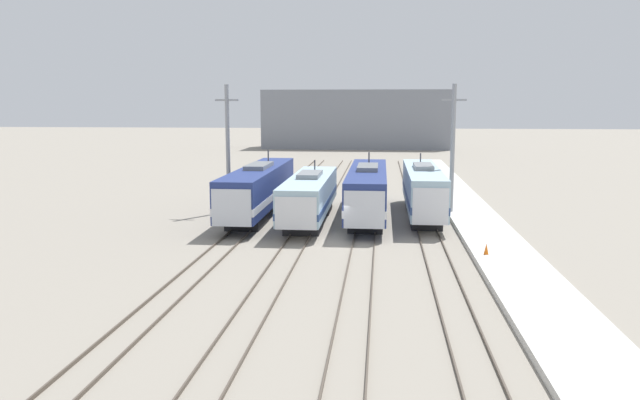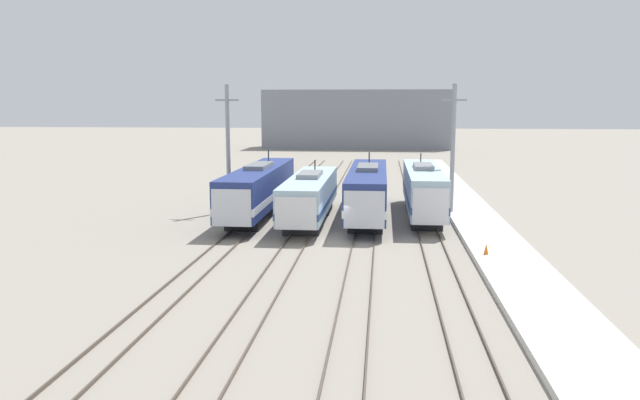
{
  "view_description": "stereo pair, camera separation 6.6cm",
  "coord_description": "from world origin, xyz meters",
  "px_view_note": "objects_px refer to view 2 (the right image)",
  "views": [
    {
      "loc": [
        3.38,
        -41.92,
        9.26
      ],
      "look_at": [
        -0.87,
        0.89,
        2.62
      ],
      "focal_mm": 35.0,
      "sensor_mm": 36.0,
      "label": 1
    },
    {
      "loc": [
        3.44,
        -41.91,
        9.26
      ],
      "look_at": [
        -0.87,
        0.89,
        2.62
      ],
      "focal_mm": 35.0,
      "sensor_mm": 36.0,
      "label": 2
    }
  ],
  "objects_px": {
    "locomotive_far_right": "(423,191)",
    "traffic_cone": "(486,249)",
    "locomotive_far_left": "(258,190)",
    "locomotive_center_left": "(309,197)",
    "locomotive_center_right": "(368,191)",
    "catenary_tower_left": "(228,147)",
    "catenary_tower_right": "(453,149)"
  },
  "relations": [
    {
      "from": "locomotive_center_left",
      "to": "traffic_cone",
      "type": "relative_size",
      "value": 25.35
    },
    {
      "from": "catenary_tower_right",
      "to": "catenary_tower_left",
      "type": "bearing_deg",
      "value": 180.0
    },
    {
      "from": "locomotive_center_right",
      "to": "locomotive_far_right",
      "type": "distance_m",
      "value": 4.61
    },
    {
      "from": "locomotive_far_right",
      "to": "catenary_tower_right",
      "type": "height_order",
      "value": "catenary_tower_right"
    },
    {
      "from": "locomotive_center_left",
      "to": "locomotive_far_right",
      "type": "height_order",
      "value": "locomotive_far_right"
    },
    {
      "from": "locomotive_center_left",
      "to": "traffic_cone",
      "type": "xyz_separation_m",
      "value": [
        11.95,
        -11.03,
        -1.33
      ]
    },
    {
      "from": "locomotive_center_left",
      "to": "locomotive_center_right",
      "type": "height_order",
      "value": "locomotive_center_right"
    },
    {
      "from": "locomotive_far_left",
      "to": "locomotive_center_left",
      "type": "relative_size",
      "value": 1.19
    },
    {
      "from": "locomotive_far_right",
      "to": "catenary_tower_left",
      "type": "relative_size",
      "value": 1.59
    },
    {
      "from": "locomotive_center_right",
      "to": "locomotive_far_right",
      "type": "relative_size",
      "value": 1.1
    },
    {
      "from": "locomotive_far_left",
      "to": "catenary_tower_right",
      "type": "height_order",
      "value": "catenary_tower_right"
    },
    {
      "from": "catenary_tower_left",
      "to": "traffic_cone",
      "type": "relative_size",
      "value": 16.66
    },
    {
      "from": "locomotive_far_left",
      "to": "locomotive_center_right",
      "type": "distance_m",
      "value": 9.06
    },
    {
      "from": "locomotive_far_left",
      "to": "catenary_tower_left",
      "type": "bearing_deg",
      "value": 148.15
    },
    {
      "from": "locomotive_center_left",
      "to": "locomotive_center_right",
      "type": "bearing_deg",
      "value": 25.39
    },
    {
      "from": "locomotive_center_left",
      "to": "catenary_tower_left",
      "type": "height_order",
      "value": "catenary_tower_left"
    },
    {
      "from": "locomotive_far_right",
      "to": "traffic_cone",
      "type": "height_order",
      "value": "locomotive_far_right"
    },
    {
      "from": "locomotive_center_left",
      "to": "locomotive_far_right",
      "type": "relative_size",
      "value": 0.95
    },
    {
      "from": "locomotive_far_left",
      "to": "locomotive_far_right",
      "type": "relative_size",
      "value": 1.13
    },
    {
      "from": "locomotive_far_left",
      "to": "catenary_tower_left",
      "type": "height_order",
      "value": "catenary_tower_left"
    },
    {
      "from": "locomotive_far_right",
      "to": "catenary_tower_left",
      "type": "xyz_separation_m",
      "value": [
        -16.53,
        1.09,
        3.35
      ]
    },
    {
      "from": "locomotive_center_right",
      "to": "catenary_tower_right",
      "type": "distance_m",
      "value": 7.96
    },
    {
      "from": "locomotive_far_left",
      "to": "locomotive_center_right",
      "type": "bearing_deg",
      "value": -0.98
    },
    {
      "from": "locomotive_center_right",
      "to": "locomotive_center_left",
      "type": "bearing_deg",
      "value": -154.61
    },
    {
      "from": "locomotive_center_right",
      "to": "catenary_tower_left",
      "type": "relative_size",
      "value": 1.75
    },
    {
      "from": "locomotive_center_left",
      "to": "locomotive_far_right",
      "type": "bearing_deg",
      "value": 18.54
    },
    {
      "from": "locomotive_center_left",
      "to": "traffic_cone",
      "type": "height_order",
      "value": "locomotive_center_left"
    },
    {
      "from": "locomotive_center_left",
      "to": "locomotive_far_left",
      "type": "bearing_deg",
      "value": 153.03
    },
    {
      "from": "locomotive_center_right",
      "to": "locomotive_far_right",
      "type": "bearing_deg",
      "value": 11.09
    },
    {
      "from": "locomotive_far_right",
      "to": "locomotive_center_right",
      "type": "bearing_deg",
      "value": -168.91
    },
    {
      "from": "locomotive_far_right",
      "to": "traffic_cone",
      "type": "relative_size",
      "value": 26.56
    },
    {
      "from": "catenary_tower_left",
      "to": "catenary_tower_right",
      "type": "relative_size",
      "value": 1.0
    }
  ]
}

